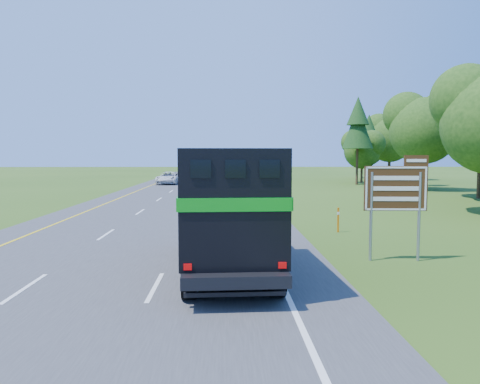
{
  "coord_description": "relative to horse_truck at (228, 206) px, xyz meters",
  "views": [
    {
      "loc": [
        3.83,
        -11.17,
        3.78
      ],
      "look_at": [
        4.67,
        14.68,
        1.77
      ],
      "focal_mm": 35.0,
      "sensor_mm": 36.0,
      "label": 1
    }
  ],
  "objects": [
    {
      "name": "ground",
      "position": [
        -3.92,
        -3.94,
        -2.14
      ],
      "size": [
        300.0,
        300.0,
        0.0
      ],
      "primitive_type": "plane",
      "color": "#2C4C14",
      "rests_on": "ground"
    },
    {
      "name": "road",
      "position": [
        -3.92,
        46.06,
        -2.12
      ],
      "size": [
        15.0,
        260.0,
        0.04
      ],
      "primitive_type": "cube",
      "color": "#38383A",
      "rests_on": "ground"
    },
    {
      "name": "lane_markings",
      "position": [
        -3.92,
        46.06,
        -2.09
      ],
      "size": [
        11.15,
        260.0,
        0.01
      ],
      "color": "yellow",
      "rests_on": "road"
    },
    {
      "name": "tree_wall_right",
      "position": [
        22.08,
        26.06,
        3.86
      ],
      "size": [
        16.0,
        100.0,
        12.0
      ],
      "primitive_type": null,
      "color": "#1A3D10",
      "rests_on": "ground"
    },
    {
      "name": "horse_truck",
      "position": [
        0.0,
        0.0,
        0.0
      ],
      "size": [
        3.12,
        8.96,
        3.92
      ],
      "rotation": [
        0.0,
        0.0,
        0.04
      ],
      "color": "black",
      "rests_on": "road"
    },
    {
      "name": "white_suv",
      "position": [
        -7.48,
        46.74,
        -1.28
      ],
      "size": [
        3.14,
        6.04,
        1.63
      ],
      "primitive_type": "imported",
      "rotation": [
        0.0,
        0.0,
        -0.08
      ],
      "color": "silver",
      "rests_on": "road"
    },
    {
      "name": "far_car",
      "position": [
        -7.27,
        114.46,
        -1.24
      ],
      "size": [
        2.4,
        5.15,
        1.71
      ],
      "primitive_type": "imported",
      "rotation": [
        0.0,
        0.0,
        -0.08
      ],
      "color": "silver",
      "rests_on": "road"
    },
    {
      "name": "exit_sign",
      "position": [
        6.05,
        1.31,
        0.33
      ],
      "size": [
        2.24,
        0.21,
        3.8
      ],
      "rotation": [
        0.0,
        0.0,
        -0.06
      ],
      "color": "gray",
      "rests_on": "ground"
    },
    {
      "name": "delineator",
      "position": [
        5.51,
        7.62,
        -1.48
      ],
      "size": [
        0.1,
        0.06,
        1.23
      ],
      "color": "orange",
      "rests_on": "ground"
    }
  ]
}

